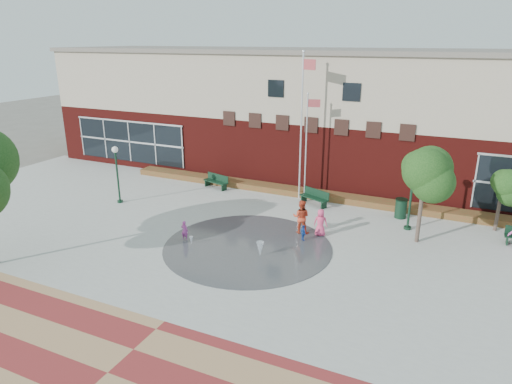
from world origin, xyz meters
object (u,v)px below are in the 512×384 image
at_px(flagpole_right, 307,142).
at_px(trash_can, 401,208).
at_px(bench_left, 216,184).
at_px(flagpole_left, 302,120).
at_px(child_splash, 185,231).

xyz_separation_m(flagpole_right, trash_can, (6.09, -0.76, -3.21)).
relative_size(flagpole_right, bench_left, 3.36).
xyz_separation_m(flagpole_left, trash_can, (6.44, -0.74, -4.56)).
relative_size(flagpole_left, trash_can, 7.96).
relative_size(flagpole_right, child_splash, 6.40).
xyz_separation_m(flagpole_left, flagpole_right, (0.35, 0.02, -1.35)).
distance_m(flagpole_right, trash_can, 6.93).
xyz_separation_m(bench_left, trash_can, (12.44, -0.30, 0.27)).
relative_size(trash_can, child_splash, 1.09).
bearing_deg(flagpole_left, bench_left, -150.91).
bearing_deg(flagpole_right, bench_left, 172.15).
bearing_deg(child_splash, flagpole_right, -113.99).
bearing_deg(child_splash, bench_left, -72.63).
distance_m(flagpole_left, trash_can, 7.93).
distance_m(flagpole_left, bench_left, 7.72).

